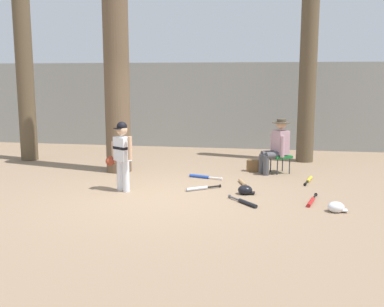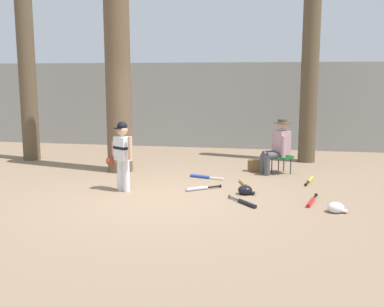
% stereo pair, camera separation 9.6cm
% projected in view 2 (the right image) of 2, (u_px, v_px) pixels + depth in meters
% --- Properties ---
extents(ground_plane, '(60.00, 60.00, 0.00)m').
position_uv_depth(ground_plane, '(161.00, 198.00, 8.09)').
color(ground_plane, '#897056').
extents(concrete_back_wall, '(18.00, 0.36, 2.50)m').
position_uv_depth(concrete_back_wall, '(211.00, 105.00, 13.71)').
color(concrete_back_wall, gray).
rests_on(concrete_back_wall, ground).
extents(tree_near_player, '(0.88, 0.88, 6.07)m').
position_uv_depth(tree_near_player, '(117.00, 54.00, 9.98)').
color(tree_near_player, brown).
rests_on(tree_near_player, ground).
extents(tree_behind_spectator, '(0.70, 0.70, 5.38)m').
position_uv_depth(tree_behind_spectator, '(310.00, 68.00, 11.17)').
color(tree_behind_spectator, brown).
rests_on(tree_behind_spectator, ground).
extents(young_ballplayer, '(0.60, 0.37, 1.31)m').
position_uv_depth(young_ballplayer, '(122.00, 152.00, 8.51)').
color(young_ballplayer, white).
rests_on(young_ballplayer, ground).
extents(folding_stool, '(0.54, 0.54, 0.41)m').
position_uv_depth(folding_stool, '(281.00, 157.00, 10.11)').
color(folding_stool, '#196B2D').
rests_on(folding_stool, ground).
extents(seated_spectator, '(0.66, 0.56, 1.20)m').
position_uv_depth(seated_spectator, '(278.00, 145.00, 10.03)').
color(seated_spectator, '#47474C').
rests_on(seated_spectator, ground).
extents(handbag_beside_stool, '(0.36, 0.22, 0.26)m').
position_uv_depth(handbag_beside_stool, '(256.00, 166.00, 10.33)').
color(handbag_beside_stool, brown).
rests_on(handbag_beside_stool, ground).
extents(tree_far_left, '(0.65, 0.65, 6.05)m').
position_uv_depth(tree_far_left, '(26.00, 53.00, 11.40)').
color(tree_far_left, brown).
rests_on(tree_far_left, ground).
extents(bat_red_barrel, '(0.25, 0.78, 0.07)m').
position_uv_depth(bat_red_barrel, '(311.00, 202.00, 7.77)').
color(bat_red_barrel, red).
rests_on(bat_red_barrel, ground).
extents(bat_yellow_trainer, '(0.23, 0.71, 0.07)m').
position_uv_depth(bat_yellow_trainer, '(310.00, 180.00, 9.35)').
color(bat_yellow_trainer, yellow).
rests_on(bat_yellow_trainer, ground).
extents(bat_aluminum_silver, '(0.63, 0.47, 0.07)m').
position_uv_depth(bat_aluminum_silver, '(200.00, 188.00, 8.68)').
color(bat_aluminum_silver, '#B7BCC6').
rests_on(bat_aluminum_silver, ground).
extents(bat_black_composite, '(0.54, 0.62, 0.07)m').
position_uv_depth(bat_black_composite, '(245.00, 203.00, 7.70)').
color(bat_black_composite, black).
rests_on(bat_black_composite, ground).
extents(bat_blue_youth, '(0.73, 0.27, 0.07)m').
position_uv_depth(bat_blue_youth, '(203.00, 177.00, 9.68)').
color(bat_blue_youth, '#2347AD').
rests_on(bat_blue_youth, ground).
extents(bat_wood_tan, '(0.28, 0.75, 0.07)m').
position_uv_depth(bat_wood_tan, '(244.00, 183.00, 9.08)').
color(bat_wood_tan, tan).
rests_on(bat_wood_tan, ground).
extents(batting_helmet_white, '(0.31, 0.24, 0.18)m').
position_uv_depth(batting_helmet_white, '(336.00, 208.00, 7.26)').
color(batting_helmet_white, silver).
rests_on(batting_helmet_white, ground).
extents(batting_helmet_black, '(0.31, 0.24, 0.18)m').
position_uv_depth(batting_helmet_black, '(245.00, 190.00, 8.36)').
color(batting_helmet_black, black).
rests_on(batting_helmet_black, ground).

